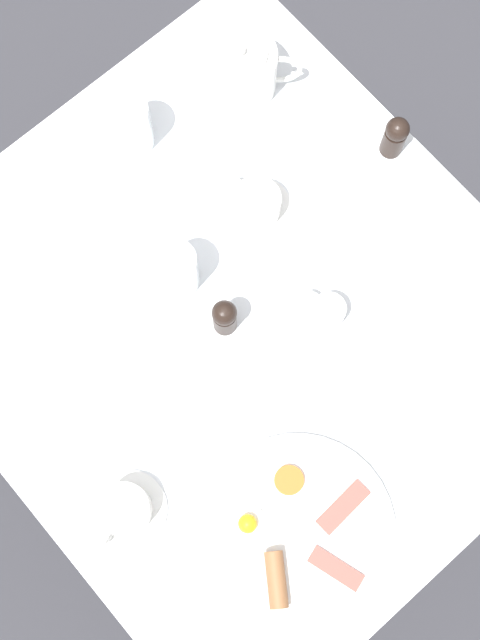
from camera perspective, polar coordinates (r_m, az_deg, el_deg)
The scene contains 14 objects.
ground_plane at distance 2.26m, azimuth -0.00°, elevation -4.65°, with size 8.00×8.00×0.00m, color #333338.
table at distance 1.60m, azimuth -0.00°, elevation -0.81°, with size 1.05×0.93×0.74m.
breakfast_plate at distance 1.48m, azimuth 3.59°, elevation -13.46°, with size 0.32×0.32×0.04m.
teapot_near at distance 1.65m, azimuth 0.10°, elevation 15.75°, with size 0.15×0.18×0.13m.
teacup_with_saucer_left at distance 1.47m, azimuth -7.36°, elevation -11.96°, with size 0.13×0.13×0.07m.
teacup_with_saucer_right at distance 1.56m, azimuth 1.05°, elevation 7.32°, with size 0.13×0.13×0.07m.
water_glass_tall at distance 1.60m, azimuth -7.05°, elevation 12.27°, with size 0.08×0.08×0.12m.
water_glass_short at distance 1.50m, azimuth -4.12°, elevation 3.20°, with size 0.08×0.08×0.11m.
creamer_jug at distance 1.52m, azimuth 5.62°, elevation 0.55°, with size 0.08×0.06×0.05m.
pepper_grinder at distance 1.48m, azimuth -0.99°, elevation 0.20°, with size 0.04×0.04×0.10m.
salt_grinder at distance 1.61m, azimuth 9.89°, elevation 11.52°, with size 0.04×0.04×0.10m.
napkin_folded at distance 1.60m, azimuth -12.48°, elevation 4.75°, with size 0.19×0.15×0.01m.
fork_by_plate at distance 1.59m, azimuth 9.86°, elevation 4.50°, with size 0.18×0.08×0.00m.
knife_by_plate at distance 1.52m, azimuth -8.98°, elevation -4.93°, with size 0.03×0.21×0.00m.
Camera 1 is at (-0.28, 0.24, 2.23)m, focal length 50.00 mm.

